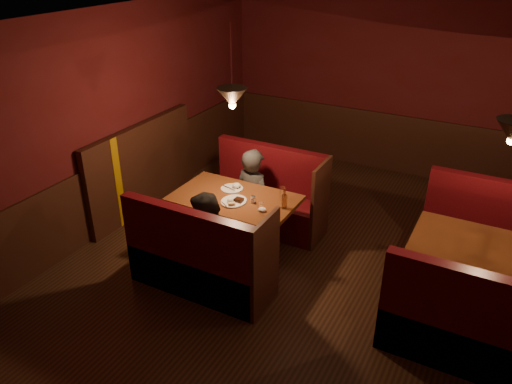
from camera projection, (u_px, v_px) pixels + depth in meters
The scene contains 9 objects.
room at pixel (301, 192), 5.65m from camera, with size 6.02×7.02×2.92m.
main_table at pixel (236, 211), 6.14m from camera, with size 1.50×0.91×1.05m.
main_bench_far at pixel (268, 201), 6.93m from camera, with size 1.65×0.59×1.13m.
main_bench_near at pixel (199, 264), 5.59m from camera, with size 1.65×0.59×1.13m.
second_table at pixel (481, 263), 5.20m from camera, with size 1.43×0.92×0.81m.
second_bench_far at pixel (488, 244), 5.96m from camera, with size 1.59×0.59×1.13m.
second_bench_near at pixel (468, 333), 4.62m from camera, with size 1.59×0.59×1.13m.
diner_a at pixel (253, 180), 6.54m from camera, with size 0.57×0.38×1.57m, color #292929.
diner_b at pixel (207, 228), 5.54m from camera, with size 0.73×0.57×1.49m, color black.
Camera 1 is at (1.65, -4.63, 3.62)m, focal length 35.00 mm.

